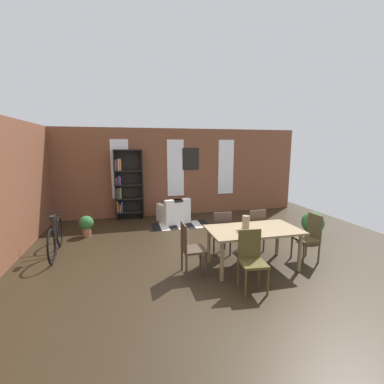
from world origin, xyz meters
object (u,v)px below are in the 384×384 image
Objects in this scene: dining_chair_head_left at (190,247)px; bicycle_second at (56,238)px; dining_chair_head_right at (309,236)px; vase_on_table at (246,223)px; dining_table at (253,233)px; dining_chair_near_left at (251,258)px; potted_plant_by_shelf at (86,224)px; armchair_white at (174,213)px; bookshelf_tall at (127,185)px; potted_plant_corner at (313,224)px; dining_chair_far_right at (255,228)px; dining_chair_far_left at (221,231)px.

dining_chair_head_left is 3.02m from bicycle_second.
vase_on_table is at bearing -179.88° from dining_chair_head_right.
dining_table is 0.81m from dining_chair_near_left.
dining_table reaches higher than potted_plant_by_shelf.
potted_plant_by_shelf is at bearing -162.94° from armchair_white.
bicycle_second is at bearing -121.16° from bookshelf_tall.
bicycle_second is (-5.04, 1.57, -0.16)m from dining_chair_head_right.
dining_chair_head_left is 3.59m from potted_plant_corner.
dining_chair_far_right is at bearing -63.41° from armchair_white.
vase_on_table is 4.00m from bicycle_second.
dining_chair_near_left is at bearing -107.24° from vase_on_table.
bicycle_second is at bearing 146.45° from dining_chair_near_left.
dining_chair_near_left reaches higher than armchair_white.
dining_chair_far_left is at bearing 119.08° from dining_table.
dining_table is 1.24m from dining_chair_head_right.
dining_chair_head_left is (-2.46, -0.00, 0.00)m from dining_chair_head_right.
bicycle_second is 1.15m from potted_plant_by_shelf.
vase_on_table is at bearing 180.00° from dining_table.
vase_on_table is at bearing -76.95° from armchair_white.
vase_on_table is 0.50× the size of potted_plant_by_shelf.
dining_chair_far_left is 0.56× the size of bicycle_second.
dining_chair_head_right is at bearing -131.19° from potted_plant_corner.
dining_chair_head_right is at bearing 23.58° from dining_chair_near_left.
dining_table is 1.74× the size of armchair_white.
dining_chair_head_left is (-1.07, -0.00, -0.37)m from vase_on_table.
vase_on_table is at bearing -155.06° from potted_plant_corner.
dining_chair_head_right reaches higher than potted_plant_by_shelf.
dining_chair_head_left is 4.25m from bookshelf_tall.
dining_chair_near_left is 1.00× the size of dining_chair_head_left.
dining_chair_near_left is 1.40× the size of potted_plant_corner.
dining_chair_head_right is at bearing 0.10° from dining_chair_head_left.
dining_chair_far_right is (0.39, 0.70, -0.15)m from dining_table.
bookshelf_tall is (-3.52, 4.07, 0.58)m from dining_chair_head_right.
vase_on_table reaches higher than dining_chair_head_left.
dining_chair_far_left is at bearing -33.07° from potted_plant_by_shelf.
potted_plant_corner is (2.56, 1.79, -0.14)m from dining_chair_near_left.
bicycle_second reaches higher than armchair_white.
dining_chair_far_left is at bearing -60.61° from bookshelf_tall.
dining_chair_head_left is (-1.62, -0.70, 0.00)m from dining_chair_far_right.
bookshelf_tall reaches higher than vase_on_table.
potted_plant_corner is (2.18, 1.09, -0.29)m from dining_table.
dining_chair_far_left is at bearing -14.31° from bicycle_second.
dining_chair_near_left is 1.10m from dining_chair_head_left.
vase_on_table is (-0.16, 0.00, 0.22)m from dining_table.
dining_chair_far_right and dining_chair_head_left have the same top height.
bookshelf_tall is 1.96m from potted_plant_by_shelf.
dining_chair_head_right is 1.00× the size of dining_chair_head_left.
bicycle_second is at bearing 175.41° from potted_plant_corner.
dining_chair_far_right is at bearing -51.55° from bookshelf_tall.
bicycle_second is 6.01m from potted_plant_corner.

